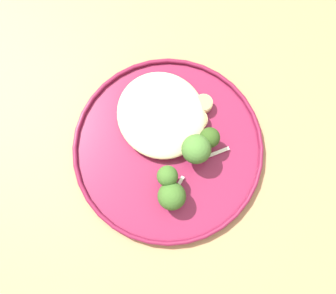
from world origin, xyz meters
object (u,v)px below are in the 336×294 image
object	(u,v)px
seared_scallop_left_edge	(160,115)
seared_scallop_front_small	(202,102)
seared_scallop_rear_pale	(180,110)
broccoli_floret_small_sprig	(210,138)
broccoli_floret_beside_noodles	(196,149)
broccoli_floret_tall_stalk	(172,196)
seared_scallop_half_hidden	(197,120)
seared_scallop_right_edge	(148,109)
dinner_plate	(168,149)
broccoli_floret_near_rim	(167,176)

from	to	relation	value
seared_scallop_left_edge	seared_scallop_front_small	bearing A→B (deg)	-106.24
seared_scallop_rear_pale	broccoli_floret_small_sprig	size ratio (longest dim) A/B	0.63
broccoli_floret_beside_noodles	seared_scallop_rear_pale	bearing A→B (deg)	-15.14
broccoli_floret_tall_stalk	broccoli_floret_small_sprig	distance (m)	0.10
seared_scallop_front_small	broccoli_floret_small_sprig	world-z (taller)	broccoli_floret_small_sprig
seared_scallop_front_small	seared_scallop_rear_pale	world-z (taller)	seared_scallop_front_small
seared_scallop_rear_pale	broccoli_floret_small_sprig	world-z (taller)	broccoli_floret_small_sprig
seared_scallop_half_hidden	seared_scallop_left_edge	distance (m)	0.06
seared_scallop_left_edge	seared_scallop_rear_pale	world-z (taller)	seared_scallop_left_edge
seared_scallop_half_hidden	seared_scallop_left_edge	size ratio (longest dim) A/B	1.45
seared_scallop_half_hidden	seared_scallop_rear_pale	bearing A→B (deg)	23.95
seared_scallop_front_small	broccoli_floret_beside_noodles	world-z (taller)	broccoli_floret_beside_noodles
seared_scallop_right_edge	broccoli_floret_small_sprig	distance (m)	0.11
seared_scallop_half_hidden	seared_scallop_front_small	world-z (taller)	seared_scallop_front_small
seared_scallop_right_edge	seared_scallop_rear_pale	size ratio (longest dim) A/B	0.96
seared_scallop_right_edge	seared_scallop_left_edge	size ratio (longest dim) A/B	1.36
seared_scallop_left_edge	seared_scallop_rear_pale	size ratio (longest dim) A/B	0.71
dinner_plate	seared_scallop_left_edge	xyz separation A→B (m)	(0.05, -0.02, 0.01)
seared_scallop_half_hidden	seared_scallop_left_edge	world-z (taller)	seared_scallop_left_edge
broccoli_floret_small_sprig	seared_scallop_right_edge	bearing A→B (deg)	27.32
seared_scallop_rear_pale	broccoli_floret_near_rim	size ratio (longest dim) A/B	0.59
seared_scallop_rear_pale	broccoli_floret_near_rim	world-z (taller)	broccoli_floret_near_rim
seared_scallop_right_edge	broccoli_floret_near_rim	xyz separation A→B (m)	(-0.10, 0.03, 0.02)
broccoli_floret_small_sprig	broccoli_floret_near_rim	world-z (taller)	broccoli_floret_near_rim
broccoli_floret_small_sprig	seared_scallop_half_hidden	bearing A→B (deg)	-6.42
broccoli_floret_small_sprig	dinner_plate	bearing A→B (deg)	64.39
seared_scallop_rear_pale	broccoli_floret_beside_noodles	bearing A→B (deg)	164.86
broccoli_floret_near_rim	seared_scallop_front_small	bearing A→B (deg)	-58.25
seared_scallop_rear_pale	broccoli_floret_small_sprig	bearing A→B (deg)	-172.85
seared_scallop_right_edge	dinner_plate	bearing A→B (deg)	173.31
dinner_plate	seared_scallop_rear_pale	world-z (taller)	seared_scallop_rear_pale
broccoli_floret_beside_noodles	broccoli_floret_small_sprig	bearing A→B (deg)	-81.78
seared_scallop_half_hidden	seared_scallop_front_small	size ratio (longest dim) A/B	1.18
seared_scallop_right_edge	broccoli_floret_beside_noodles	world-z (taller)	broccoli_floret_beside_noodles
seared_scallop_left_edge	broccoli_floret_beside_noodles	bearing A→B (deg)	-171.70
seared_scallop_half_hidden	seared_scallop_rear_pale	world-z (taller)	seared_scallop_half_hidden
seared_scallop_half_hidden	broccoli_floret_beside_noodles	distance (m)	0.06
seared_scallop_rear_pale	broccoli_floret_beside_noodles	world-z (taller)	broccoli_floret_beside_noodles
dinner_plate	seared_scallop_front_small	size ratio (longest dim) A/B	10.47
seared_scallop_right_edge	seared_scallop_half_hidden	bearing A→B (deg)	-136.81
seared_scallop_right_edge	broccoli_floret_beside_noodles	distance (m)	0.10
broccoli_floret_small_sprig	broccoli_floret_near_rim	xyz separation A→B (m)	(-0.01, 0.08, 0.00)
broccoli_floret_near_rim	seared_scallop_right_edge	bearing A→B (deg)	-18.44
seared_scallop_right_edge	broccoli_floret_near_rim	distance (m)	0.11
seared_scallop_half_hidden	broccoli_floret_near_rim	size ratio (longest dim) A/B	0.61
seared_scallop_rear_pale	seared_scallop_left_edge	bearing A→B (deg)	72.37
seared_scallop_front_small	broccoli_floret_tall_stalk	distance (m)	0.15
seared_scallop_left_edge	broccoli_floret_tall_stalk	world-z (taller)	broccoli_floret_tall_stalk
dinner_plate	seared_scallop_rear_pale	bearing A→B (deg)	-51.09
seared_scallop_half_hidden	dinner_plate	bearing A→B (deg)	100.01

